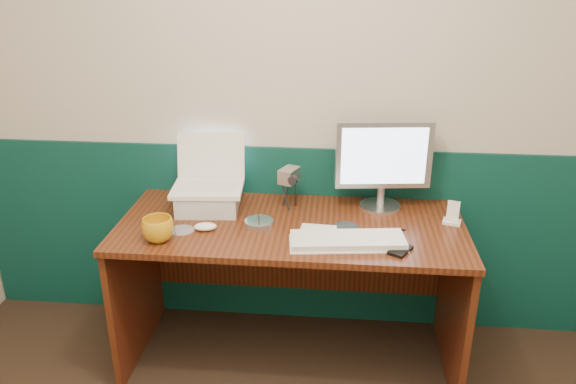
# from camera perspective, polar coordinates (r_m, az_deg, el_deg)

# --- Properties ---
(back_wall) EXTENTS (3.50, 0.04, 2.50)m
(back_wall) POSITION_cam_1_polar(r_m,az_deg,el_deg) (2.78, 1.04, 9.46)
(back_wall) COLOR beige
(back_wall) RESTS_ON ground
(wainscot) EXTENTS (3.48, 0.02, 1.00)m
(wainscot) POSITION_cam_1_polar(r_m,az_deg,el_deg) (3.03, 0.92, -4.57)
(wainscot) COLOR #073534
(wainscot) RESTS_ON ground
(desk) EXTENTS (1.60, 0.70, 0.75)m
(desk) POSITION_cam_1_polar(r_m,az_deg,el_deg) (2.78, 0.30, -10.21)
(desk) COLOR #361C09
(desk) RESTS_ON ground
(laptop_riser) EXTENTS (0.31, 0.27, 0.10)m
(laptop_riser) POSITION_cam_1_polar(r_m,az_deg,el_deg) (2.75, -8.09, -0.82)
(laptop_riser) COLOR silver
(laptop_riser) RESTS_ON desk
(laptop) EXTENTS (0.35, 0.28, 0.28)m
(laptop) POSITION_cam_1_polar(r_m,az_deg,el_deg) (2.68, -8.31, 2.90)
(laptop) COLOR white
(laptop) RESTS_ON laptop_riser
(monitor) EXTENTS (0.47, 0.18, 0.45)m
(monitor) POSITION_cam_1_polar(r_m,az_deg,el_deg) (2.71, 9.62, 2.79)
(monitor) COLOR silver
(monitor) RESTS_ON desk
(keyboard) EXTENTS (0.50, 0.22, 0.03)m
(keyboard) POSITION_cam_1_polar(r_m,az_deg,el_deg) (2.42, 6.07, -5.00)
(keyboard) COLOR white
(keyboard) RESTS_ON desk
(mouse_right) EXTENTS (0.11, 0.07, 0.03)m
(mouse_right) POSITION_cam_1_polar(r_m,az_deg,el_deg) (2.39, 8.04, -5.37)
(mouse_right) COLOR white
(mouse_right) RESTS_ON desk
(mouse_left) EXTENTS (0.11, 0.08, 0.03)m
(mouse_left) POSITION_cam_1_polar(r_m,az_deg,el_deg) (2.55, -8.41, -3.50)
(mouse_left) COLOR white
(mouse_left) RESTS_ON desk
(mug) EXTENTS (0.15, 0.15, 0.11)m
(mug) POSITION_cam_1_polar(r_m,az_deg,el_deg) (2.48, -13.08, -3.72)
(mug) COLOR #CC9313
(mug) RESTS_ON desk
(camcorder) EXTENTS (0.12, 0.14, 0.18)m
(camcorder) POSITION_cam_1_polar(r_m,az_deg,el_deg) (2.73, 0.12, 0.22)
(camcorder) COLOR silver
(camcorder) RESTS_ON desk
(cd_spindle) EXTENTS (0.13, 0.13, 0.03)m
(cd_spindle) POSITION_cam_1_polar(r_m,az_deg,el_deg) (2.57, -2.97, -3.18)
(cd_spindle) COLOR #B0B9C0
(cd_spindle) RESTS_ON desk
(cd_loose_a) EXTENTS (0.11, 0.11, 0.00)m
(cd_loose_a) POSITION_cam_1_polar(r_m,az_deg,el_deg) (2.58, -10.75, -3.83)
(cd_loose_a) COLOR #B5BCC5
(cd_loose_a) RESTS_ON desk
(cd_loose_b) EXTENTS (0.12, 0.12, 0.00)m
(cd_loose_b) POSITION_cam_1_polar(r_m,az_deg,el_deg) (2.58, 5.90, -3.51)
(cd_loose_b) COLOR silver
(cd_loose_b) RESTS_ON desk
(pen) EXTENTS (0.15, 0.01, 0.01)m
(pen) POSITION_cam_1_polar(r_m,az_deg,el_deg) (2.57, 10.20, -3.76)
(pen) COLOR black
(pen) RESTS_ON desk
(papers) EXTENTS (0.17, 0.12, 0.00)m
(papers) POSITION_cam_1_polar(r_m,az_deg,el_deg) (2.54, 3.08, -3.85)
(papers) COLOR white
(papers) RESTS_ON desk
(dock) EXTENTS (0.09, 0.08, 0.01)m
(dock) POSITION_cam_1_polar(r_m,az_deg,el_deg) (2.70, 16.30, -2.93)
(dock) COLOR white
(dock) RESTS_ON desk
(music_player) EXTENTS (0.06, 0.04, 0.10)m
(music_player) POSITION_cam_1_polar(r_m,az_deg,el_deg) (2.68, 16.43, -1.87)
(music_player) COLOR white
(music_player) RESTS_ON dock
(pda) EXTENTS (0.12, 0.13, 0.01)m
(pda) POSITION_cam_1_polar(r_m,az_deg,el_deg) (2.40, 11.34, -5.81)
(pda) COLOR black
(pda) RESTS_ON desk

